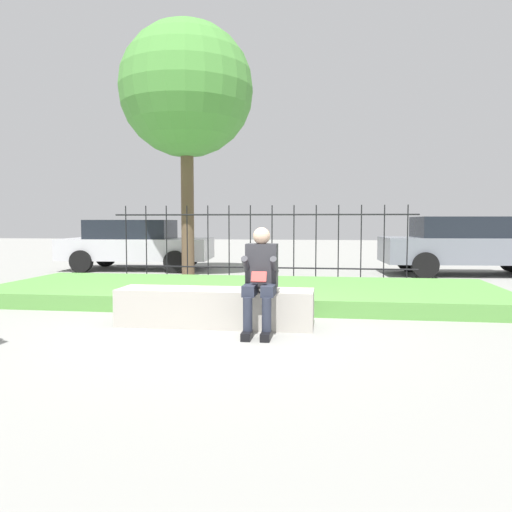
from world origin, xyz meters
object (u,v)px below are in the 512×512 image
object	(u,v)px
tree_behind_fence	(186,91)
stone_bench	(215,309)
person_seated_reader	(261,275)
car_parked_right	(470,244)
car_parked_left	(136,244)

from	to	relation	value
tree_behind_fence	stone_bench	bearing A→B (deg)	-70.77
stone_bench	tree_behind_fence	size ratio (longest dim) A/B	0.41
person_seated_reader	car_parked_right	size ratio (longest dim) A/B	0.28
person_seated_reader	tree_behind_fence	xyz separation A→B (m)	(-2.59, 5.93, 3.78)
car_parked_left	tree_behind_fence	bearing A→B (deg)	-41.72
car_parked_left	tree_behind_fence	size ratio (longest dim) A/B	0.68
stone_bench	tree_behind_fence	world-z (taller)	tree_behind_fence
stone_bench	car_parked_right	xyz separation A→B (m)	(4.98, 6.87, 0.56)
stone_bench	car_parked_left	world-z (taller)	car_parked_left
person_seated_reader	car_parked_right	distance (m)	8.41
car_parked_right	person_seated_reader	bearing A→B (deg)	-125.48
stone_bench	person_seated_reader	bearing A→B (deg)	-27.77
person_seated_reader	car_parked_right	world-z (taller)	car_parked_right
person_seated_reader	tree_behind_fence	bearing A→B (deg)	113.58
car_parked_left	stone_bench	bearing A→B (deg)	-65.71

